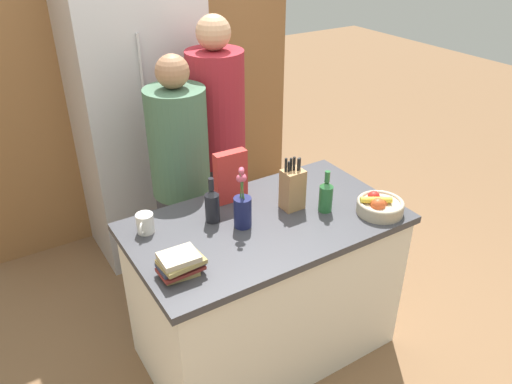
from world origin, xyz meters
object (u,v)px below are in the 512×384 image
object	(u,v)px
fruit_bowl	(380,205)
bottle_vinegar	(326,195)
refrigerator	(141,120)
flower_vase	(242,208)
coffee_mug	(145,223)
person_in_blue	(218,140)
knife_block	(292,189)
cereal_box	(231,177)
bottle_oil	(212,204)
person_at_sink	(181,173)
book_stack	(180,264)

from	to	relation	value
fruit_bowl	bottle_vinegar	size ratio (longest dim) A/B	1.05
refrigerator	fruit_bowl	size ratio (longest dim) A/B	8.20
bottle_vinegar	fruit_bowl	bearing A→B (deg)	-36.25
flower_vase	coffee_mug	distance (m)	0.49
person_in_blue	knife_block	bearing A→B (deg)	-67.58
fruit_bowl	cereal_box	xyz separation A→B (m)	(-0.61, 0.53, 0.10)
bottle_oil	bottle_vinegar	xyz separation A→B (m)	(0.56, -0.23, -0.01)
person_at_sink	person_in_blue	xyz separation A→B (m)	(0.33, 0.14, 0.09)
refrigerator	knife_block	bearing A→B (deg)	-77.10
refrigerator	coffee_mug	xyz separation A→B (m)	(-0.44, -1.20, -0.06)
refrigerator	book_stack	bearing A→B (deg)	-105.10
person_in_blue	coffee_mug	bearing A→B (deg)	-119.58
cereal_box	bottle_oil	size ratio (longest dim) A/B	1.18
book_stack	bottle_oil	bearing A→B (deg)	43.85
flower_vase	bottle_oil	bearing A→B (deg)	130.28
book_stack	coffee_mug	bearing A→B (deg)	91.56
fruit_bowl	person_at_sink	xyz separation A→B (m)	(-0.72, 0.96, -0.03)
cereal_box	book_stack	size ratio (longest dim) A/B	1.43
bottle_oil	person_in_blue	size ratio (longest dim) A/B	0.14
knife_block	cereal_box	size ratio (longest dim) A/B	1.02
cereal_box	person_in_blue	size ratio (longest dim) A/B	0.16
refrigerator	coffee_mug	bearing A→B (deg)	-110.20
fruit_bowl	cereal_box	world-z (taller)	cereal_box
coffee_mug	person_in_blue	world-z (taller)	person_in_blue
refrigerator	flower_vase	distance (m)	1.41
person_at_sink	person_in_blue	distance (m)	0.37
person_at_sink	person_in_blue	bearing A→B (deg)	17.77
refrigerator	bottle_vinegar	bearing A→B (deg)	-73.36
flower_vase	person_at_sink	xyz separation A→B (m)	(-0.03, 0.68, -0.09)
bottle_vinegar	coffee_mug	bearing A→B (deg)	160.58
person_at_sink	coffee_mug	bearing A→B (deg)	-135.66
knife_block	flower_vase	size ratio (longest dim) A/B	0.90
coffee_mug	book_stack	distance (m)	0.40
cereal_box	bottle_vinegar	size ratio (longest dim) A/B	1.25
refrigerator	coffee_mug	distance (m)	1.28
fruit_bowl	bottle_vinegar	xyz separation A→B (m)	(-0.23, 0.17, 0.05)
fruit_bowl	person_at_sink	bearing A→B (deg)	126.94
book_stack	bottle_vinegar	xyz separation A→B (m)	(0.88, 0.08, 0.04)
flower_vase	fruit_bowl	bearing A→B (deg)	-21.92
refrigerator	knife_block	world-z (taller)	refrigerator
fruit_bowl	flower_vase	size ratio (longest dim) A/B	0.74
cereal_box	person_in_blue	world-z (taller)	person_in_blue
book_stack	bottle_vinegar	world-z (taller)	bottle_vinegar
book_stack	person_at_sink	size ratio (longest dim) A/B	0.13
fruit_bowl	person_in_blue	distance (m)	1.16
cereal_box	person_at_sink	distance (m)	0.46
fruit_bowl	knife_block	bearing A→B (deg)	141.59
bottle_vinegar	person_at_sink	distance (m)	0.93
cereal_box	fruit_bowl	bearing A→B (deg)	-41.40
flower_vase	bottle_vinegar	bearing A→B (deg)	-13.10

